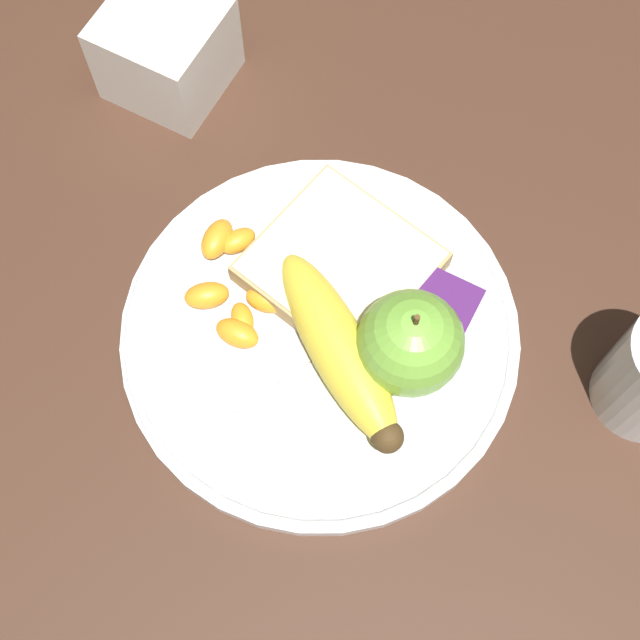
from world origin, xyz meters
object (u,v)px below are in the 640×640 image
(jam_packet, at_px, (439,305))
(condiment_caddy, at_px, (166,49))
(fork, at_px, (314,349))
(apple, at_px, (410,343))
(bread_slice, at_px, (341,266))
(banana, at_px, (340,350))
(plate, at_px, (320,333))

(jam_packet, height_order, condiment_caddy, condiment_caddy)
(fork, relative_size, jam_packet, 3.59)
(apple, xyz_separation_m, bread_slice, (0.07, -0.04, -0.02))
(banana, bearing_deg, fork, 5.25)
(apple, height_order, banana, apple)
(plate, bearing_deg, bread_slice, -80.16)
(banana, bearing_deg, plate, -30.71)
(fork, bearing_deg, plate, 39.31)
(apple, distance_m, banana, 0.05)
(plate, height_order, condiment_caddy, condiment_caddy)
(apple, bearing_deg, banana, 26.88)
(fork, bearing_deg, banana, -57.93)
(plate, bearing_deg, banana, 149.29)
(condiment_caddy, bearing_deg, jam_packet, 162.02)
(banana, relative_size, bread_slice, 1.09)
(jam_packet, bearing_deg, banana, 55.82)
(apple, bearing_deg, bread_slice, -28.59)
(bread_slice, height_order, condiment_caddy, condiment_caddy)
(banana, bearing_deg, jam_packet, -124.18)
(banana, height_order, jam_packet, banana)
(bread_slice, bearing_deg, plate, 99.84)
(apple, distance_m, bread_slice, 0.08)
(jam_packet, xyz_separation_m, condiment_caddy, (0.27, -0.09, 0.01))
(plate, xyz_separation_m, fork, (-0.00, 0.01, 0.01))
(apple, xyz_separation_m, fork, (0.06, 0.02, -0.03))
(jam_packet, relative_size, condiment_caddy, 0.58)
(plate, relative_size, apple, 3.47)
(plate, bearing_deg, condiment_caddy, -34.10)
(plate, relative_size, fork, 1.58)
(bread_slice, bearing_deg, jam_packet, -175.36)
(apple, bearing_deg, condiment_caddy, -26.22)
(banana, height_order, bread_slice, banana)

